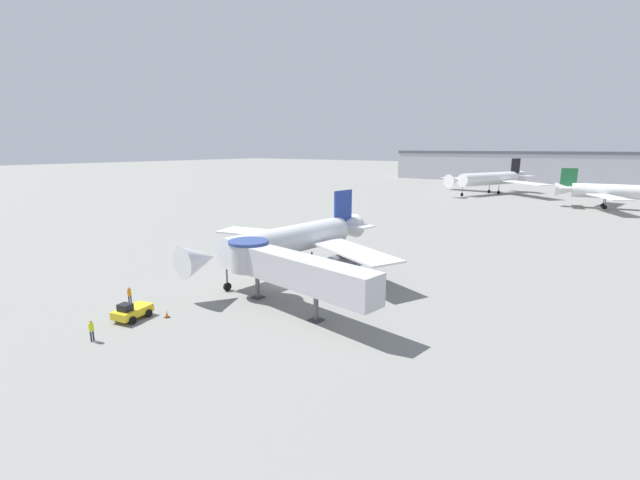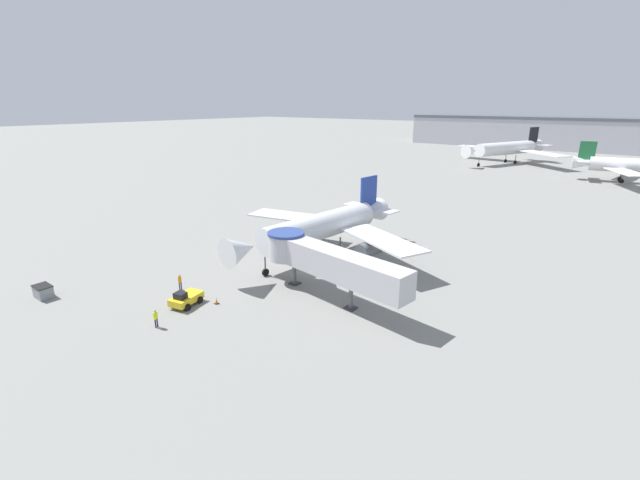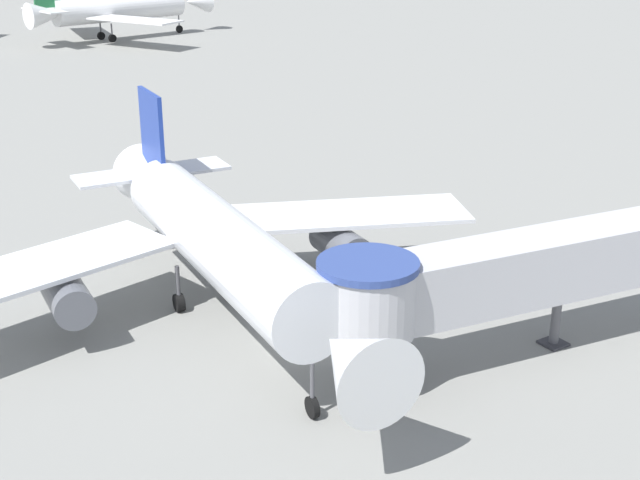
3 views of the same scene
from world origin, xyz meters
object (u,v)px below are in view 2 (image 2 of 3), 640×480
object	(u,v)px
jet_bridge	(323,259)
ground_crew_marshaller	(180,281)
main_airplane	(323,226)
background_jet_black_tail	(507,148)
pushback_tug_yellow	(186,299)
background_jet_green_tail	(633,166)
traffic_cone_near_nose	(216,301)
service_container_gray	(43,291)
traffic_cone_starboard_wing	(388,279)
ground_crew_wing_walker	(156,317)

from	to	relation	value
jet_bridge	ground_crew_marshaller	bearing A→B (deg)	-140.29
main_airplane	ground_crew_marshaller	world-z (taller)	main_airplane
jet_bridge	background_jet_black_tail	bearing A→B (deg)	104.52
pushback_tug_yellow	background_jet_green_tail	world-z (taller)	background_jet_green_tail
pushback_tug_yellow	traffic_cone_near_nose	bearing A→B (deg)	31.37
service_container_gray	background_jet_black_tail	distance (m)	135.97
pushback_tug_yellow	traffic_cone_near_nose	world-z (taller)	pushback_tug_yellow
traffic_cone_near_nose	ground_crew_marshaller	distance (m)	5.81
traffic_cone_starboard_wing	background_jet_black_tail	world-z (taller)	background_jet_black_tail
ground_crew_marshaller	ground_crew_wing_walker	distance (m)	8.15
main_airplane	ground_crew_marshaller	size ratio (longest dim) A/B	16.23
pushback_tug_yellow	traffic_cone_starboard_wing	distance (m)	21.98
pushback_tug_yellow	background_jet_green_tail	bearing A→B (deg)	61.79
jet_bridge	ground_crew_wing_walker	xyz separation A→B (m)	(-7.93, -14.39, -3.12)
main_airplane	background_jet_black_tail	world-z (taller)	background_jet_black_tail
jet_bridge	background_jet_green_tail	size ratio (longest dim) A/B	0.60
jet_bridge	traffic_cone_starboard_wing	xyz separation A→B (m)	(3.61, 7.52, -3.85)
main_airplane	ground_crew_wing_walker	world-z (taller)	main_airplane
main_airplane	traffic_cone_starboard_wing	size ratio (longest dim) A/B	47.70
main_airplane	jet_bridge	xyz separation A→B (m)	(7.65, -10.20, 0.17)
ground_crew_wing_walker	background_jet_green_tail	world-z (taller)	background_jet_green_tail
background_jet_green_tail	traffic_cone_starboard_wing	bearing A→B (deg)	160.00
ground_crew_marshaller	ground_crew_wing_walker	xyz separation A→B (m)	(5.26, -6.23, -0.02)
background_jet_black_tail	ground_crew_wing_walker	bearing A→B (deg)	-65.98
traffic_cone_starboard_wing	ground_crew_wing_walker	distance (m)	24.78
traffic_cone_starboard_wing	background_jet_green_tail	world-z (taller)	background_jet_green_tail
main_airplane	background_jet_black_tail	size ratio (longest dim) A/B	0.76
pushback_tug_yellow	main_airplane	bearing A→B (deg)	72.01
main_airplane	background_jet_green_tail	distance (m)	93.83
traffic_cone_near_nose	ground_crew_wing_walker	size ratio (longest dim) A/B	0.39
jet_bridge	background_jet_green_tail	xyz separation A→B (m)	(21.17, 99.50, 0.21)
traffic_cone_near_nose	traffic_cone_starboard_wing	bearing A→B (deg)	54.54
service_container_gray	ground_crew_marshaller	xyz separation A→B (m)	(9.72, 9.86, 0.38)
ground_crew_marshaller	background_jet_green_tail	world-z (taller)	background_jet_green_tail
main_airplane	jet_bridge	bearing A→B (deg)	-47.46
traffic_cone_near_nose	main_airplane	bearing A→B (deg)	90.71
background_jet_black_tail	traffic_cone_near_nose	bearing A→B (deg)	-65.63
jet_bridge	ground_crew_wing_walker	world-z (taller)	jet_bridge
background_jet_black_tail	main_airplane	bearing A→B (deg)	-65.28
jet_bridge	ground_crew_marshaller	world-z (taller)	jet_bridge
pushback_tug_yellow	traffic_cone_starboard_wing	bearing A→B (deg)	40.57
service_container_gray	background_jet_black_tail	world-z (taller)	background_jet_black_tail
traffic_cone_near_nose	background_jet_green_tail	xyz separation A→B (m)	(28.60, 107.48, 4.02)
background_jet_green_tail	ground_crew_wing_walker	bearing A→B (deg)	156.47
service_container_gray	traffic_cone_starboard_wing	size ratio (longest dim) A/B	3.46
traffic_cone_starboard_wing	background_jet_green_tail	xyz separation A→B (m)	(17.56, 91.98, 4.06)
traffic_cone_near_nose	background_jet_green_tail	world-z (taller)	background_jet_green_tail
service_container_gray	ground_crew_wing_walker	bearing A→B (deg)	13.65
traffic_cone_near_nose	ground_crew_marshaller	xyz separation A→B (m)	(-5.76, -0.19, 0.71)
jet_bridge	service_container_gray	world-z (taller)	jet_bridge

